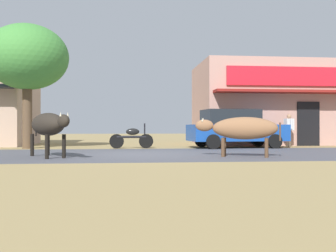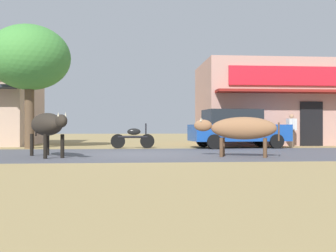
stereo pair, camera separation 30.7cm
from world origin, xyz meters
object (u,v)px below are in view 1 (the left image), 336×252
Objects in this scene: cow_near_brown at (48,125)px; pedestrian_by_shop at (289,128)px; roadside_tree at (27,58)px; parked_hatchback_car at (235,128)px; parked_motorcycle at (132,137)px; cow_far_dark at (242,129)px.

cow_near_brown is 11.06m from pedestrian_by_shop.
roadside_tree reaches higher than parked_hatchback_car.
pedestrian_by_shop is (2.71, 0.68, 0.02)m from parked_hatchback_car.
pedestrian_by_shop reaches higher than parked_motorcycle.
cow_near_brown is (1.77, -4.91, -2.80)m from roadside_tree.
parked_motorcycle is at bearing -179.56° from parked_hatchback_car.
cow_far_dark is (3.22, -5.05, 0.38)m from parked_motorcycle.
parked_motorcycle is at bearing -3.69° from roadside_tree.
parked_hatchback_car is at bearing 33.76° from cow_near_brown.
roadside_tree reaches higher than parked_motorcycle.
cow_far_dark is at bearing -57.48° from parked_motorcycle.
cow_near_brown is at bearing -151.12° from pedestrian_by_shop.
parked_hatchback_car is at bearing -1.60° from roadside_tree.
cow_near_brown is at bearing -146.24° from parked_hatchback_car.
roadside_tree is 2.00× the size of cow_near_brown.
roadside_tree reaches higher than cow_far_dark.
parked_hatchback_car is 4.43m from parked_motorcycle.
parked_hatchback_car reaches higher than cow_far_dark.
cow_far_dark is (-1.20, -5.09, 0.01)m from parked_hatchback_car.
roadside_tree is 9.22m from parked_hatchback_car.
pedestrian_by_shop is at bearing 14.10° from parked_hatchback_car.
parked_hatchback_car is 2.33× the size of parked_motorcycle.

